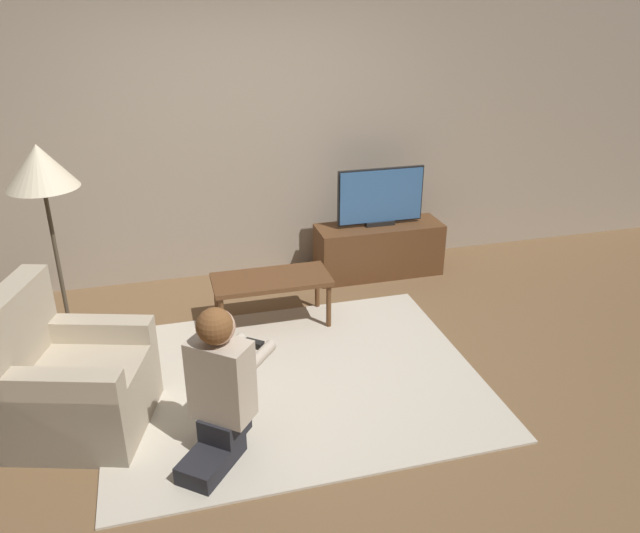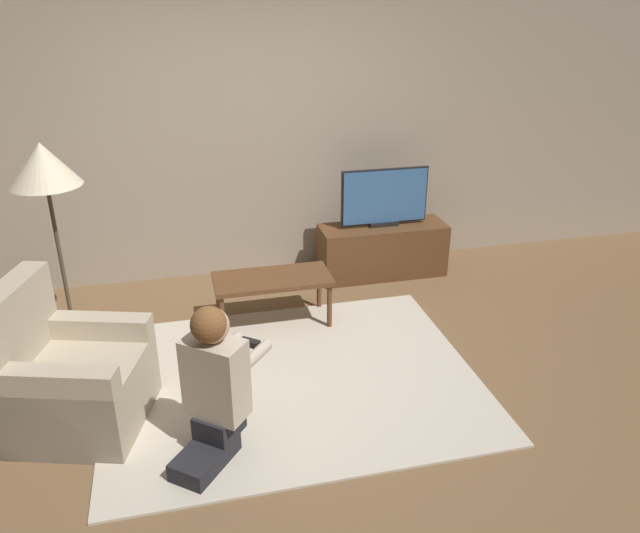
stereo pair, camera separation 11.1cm
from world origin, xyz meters
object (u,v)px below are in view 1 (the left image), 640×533
Objects in this scene: coffee_table at (271,283)px; floor_lamp at (41,173)px; person_kneeling at (220,383)px; tv at (381,197)px; armchair at (71,385)px.

coffee_table is 1.82m from floor_lamp.
coffee_table is 1.54m from person_kneeling.
person_kneeling is at bearing -111.55° from coffee_table.
person_kneeling is (0.98, -1.60, -0.83)m from floor_lamp.
tv is 0.88× the size of coffee_table.
armchair is 1.03× the size of person_kneeling.
armchair is 0.99m from person_kneeling.
tv is 2.80m from floor_lamp.
tv is at bearing -40.24° from armchair.
floor_lamp reaches higher than person_kneeling.
person_kneeling is at bearing -58.55° from floor_lamp.
armchair is at bearing -146.11° from coffee_table.
coffee_table is at bearing -39.11° from armchair.
armchair is (0.13, -1.13, -1.01)m from floor_lamp.
person_kneeling is at bearing -128.87° from tv.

